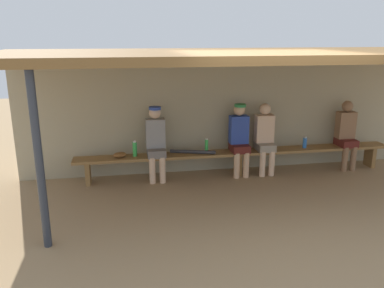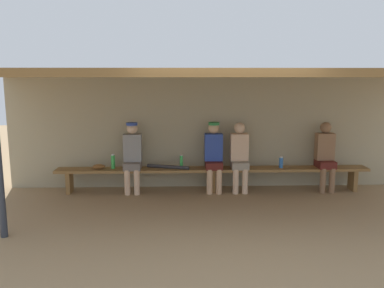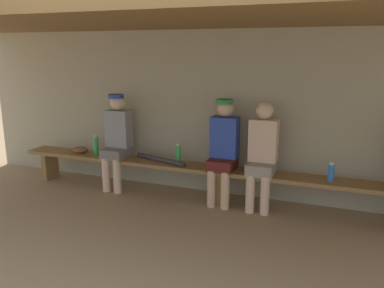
% 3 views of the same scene
% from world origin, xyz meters
% --- Properties ---
extents(ground_plane, '(24.00, 24.00, 0.00)m').
position_xyz_m(ground_plane, '(0.00, 0.00, 0.00)').
color(ground_plane, '#9E7F59').
extents(back_wall, '(8.00, 0.20, 2.20)m').
position_xyz_m(back_wall, '(0.00, 2.00, 1.10)').
color(back_wall, tan).
rests_on(back_wall, ground).
extents(dugout_roof, '(8.00, 2.80, 0.12)m').
position_xyz_m(dugout_roof, '(0.00, 0.70, 2.26)').
color(dugout_roof, brown).
rests_on(dugout_roof, back_wall).
extents(support_post, '(0.10, 0.10, 2.20)m').
position_xyz_m(support_post, '(-3.09, -0.55, 1.10)').
color(support_post, '#2D333D').
rests_on(support_post, ground).
extents(bench, '(6.00, 0.36, 0.46)m').
position_xyz_m(bench, '(0.00, 1.55, 0.39)').
color(bench, olive).
rests_on(bench, ground).
extents(player_leftmost, '(0.34, 0.42, 1.34)m').
position_xyz_m(player_leftmost, '(2.18, 1.55, 0.73)').
color(player_leftmost, '#591E19').
rests_on(player_leftmost, ground).
extents(player_middle, '(0.34, 0.42, 1.34)m').
position_xyz_m(player_middle, '(0.51, 1.55, 0.73)').
color(player_middle, gray).
rests_on(player_middle, ground).
extents(player_near_post, '(0.34, 0.42, 1.34)m').
position_xyz_m(player_near_post, '(-1.54, 1.55, 0.75)').
color(player_near_post, slate).
rests_on(player_near_post, ground).
extents(player_shirtless_tan, '(0.34, 0.42, 1.34)m').
position_xyz_m(player_shirtless_tan, '(0.01, 1.55, 0.75)').
color(player_shirtless_tan, '#591E19').
rests_on(player_shirtless_tan, ground).
extents(water_bottle_clear, '(0.06, 0.06, 0.27)m').
position_xyz_m(water_bottle_clear, '(-0.61, 1.56, 0.59)').
color(water_bottle_clear, green).
rests_on(water_bottle_clear, bench).
extents(water_bottle_green, '(0.07, 0.07, 0.22)m').
position_xyz_m(water_bottle_green, '(1.32, 1.54, 0.56)').
color(water_bottle_green, blue).
rests_on(water_bottle_green, bench).
extents(water_bottle_blue, '(0.08, 0.08, 0.28)m').
position_xyz_m(water_bottle_blue, '(-1.91, 1.58, 0.59)').
color(water_bottle_blue, green).
rests_on(water_bottle_blue, bench).
extents(baseball_glove_tan, '(0.28, 0.23, 0.09)m').
position_xyz_m(baseball_glove_tan, '(-2.18, 1.55, 0.51)').
color(baseball_glove_tan, brown).
rests_on(baseball_glove_tan, bench).
extents(baseball_bat, '(0.82, 0.30, 0.07)m').
position_xyz_m(baseball_bat, '(-0.86, 1.55, 0.49)').
color(baseball_bat, '#333338').
rests_on(baseball_bat, bench).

